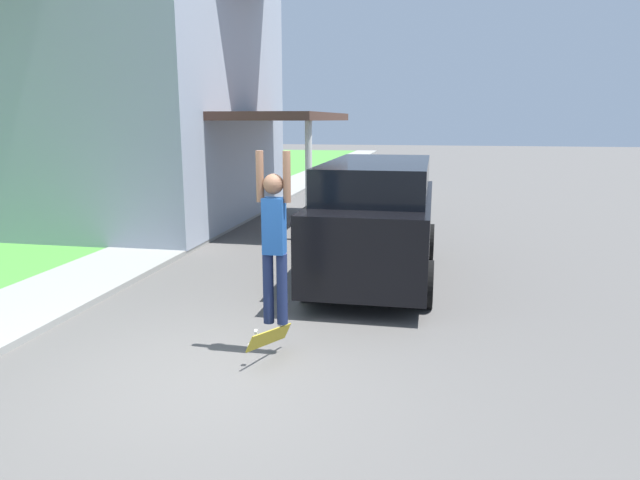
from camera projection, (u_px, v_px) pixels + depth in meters
The scene contains 7 objects.
ground_plane at pixel (212, 375), 6.37m from camera, with size 120.00×120.00×0.00m, color #54514F.
sidewalk at pixel (161, 245), 12.80m from camera, with size 1.80×80.00×0.10m.
house at pixel (73, 52), 15.82m from camera, with size 12.71×8.80×8.82m.
suv_parked at pixel (377, 217), 10.14m from camera, with size 2.04×5.00×2.09m.
car_down_street at pixel (385, 177), 21.70m from camera, with size 1.88×4.28×1.37m.
skateboarder at pixel (274, 236), 6.67m from camera, with size 0.41×0.24×2.07m.
skateboard at pixel (269, 337), 6.73m from camera, with size 0.35×0.78×0.33m.
Camera 1 is at (2.34, -5.57, 2.80)m, focal length 32.00 mm.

